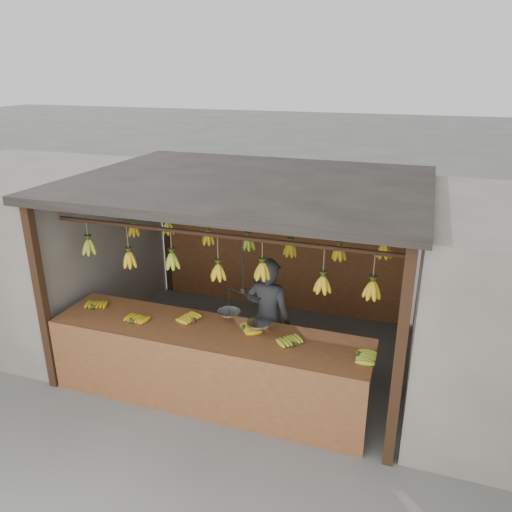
% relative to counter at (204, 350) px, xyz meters
% --- Properties ---
extents(ground, '(80.00, 80.00, 0.00)m').
position_rel_counter_xyz_m(ground, '(0.08, 1.23, -0.71)').
color(ground, '#5B5B57').
extents(stall, '(4.30, 3.30, 2.40)m').
position_rel_counter_xyz_m(stall, '(0.08, 1.56, 1.26)').
color(stall, black).
rests_on(stall, ground).
extents(neighbor_left, '(3.00, 3.00, 2.30)m').
position_rel_counter_xyz_m(neighbor_left, '(-3.52, 1.23, 0.44)').
color(neighbor_left, slate).
rests_on(neighbor_left, ground).
extents(counter, '(3.69, 0.84, 0.96)m').
position_rel_counter_xyz_m(counter, '(0.00, 0.00, 0.00)').
color(counter, brown).
rests_on(counter, ground).
extents(hanging_bananas, '(3.62, 2.23, 0.40)m').
position_rel_counter_xyz_m(hanging_bananas, '(0.09, 1.24, 0.91)').
color(hanging_bananas, '#92A523').
rests_on(hanging_bananas, ground).
extents(balance_scale, '(0.65, 0.39, 0.94)m').
position_rel_counter_xyz_m(balance_scale, '(0.39, 0.23, 0.42)').
color(balance_scale, black).
rests_on(balance_scale, ground).
extents(vendor, '(0.63, 0.45, 1.60)m').
position_rel_counter_xyz_m(vendor, '(0.50, 0.77, 0.09)').
color(vendor, '#262628').
rests_on(vendor, ground).
extents(bag_bundles, '(0.08, 0.26, 1.21)m').
position_rel_counter_xyz_m(bag_bundles, '(2.02, 2.58, 0.27)').
color(bag_bundles, '#199926').
rests_on(bag_bundles, ground).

